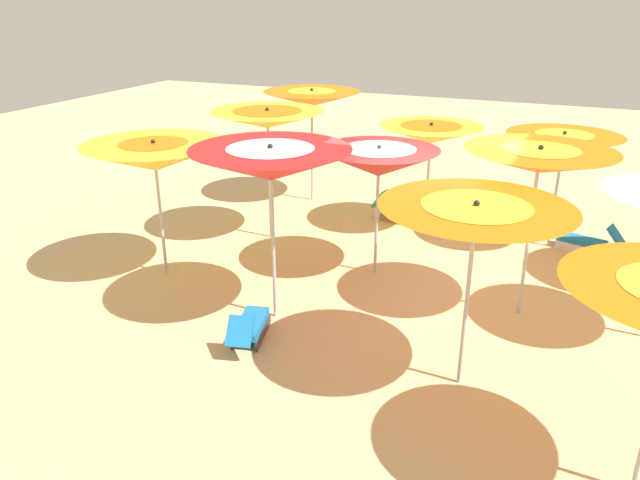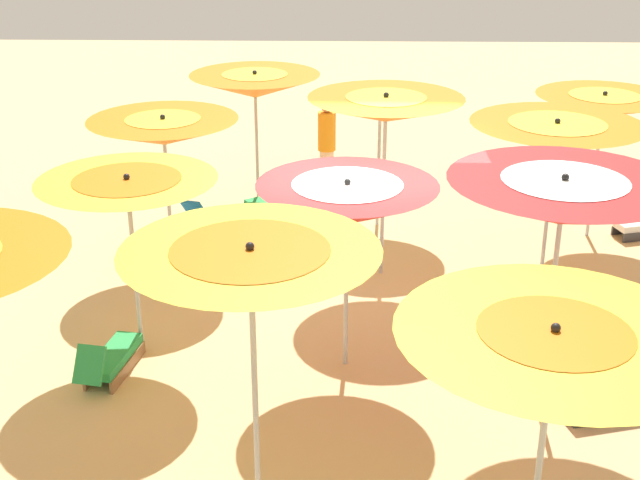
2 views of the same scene
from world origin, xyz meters
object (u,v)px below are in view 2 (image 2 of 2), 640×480
object	(u,v)px
lounger_2	(271,211)
beach_umbrella_7	(347,203)
beach_umbrella_5	(164,132)
beach_umbrella_4	(386,109)
beachgoer_0	(327,145)
beach_umbrella_9	(552,358)
lounger_4	(611,395)
beach_umbrella_8	(128,193)
lounger_3	(182,233)
lounger_0	(111,359)
beach_ball	(410,186)
beach_umbrella_0	(604,106)
beach_umbrella_2	(255,86)
beach_umbrella_1	(380,105)
beach_umbrella_10	(251,267)
beach_umbrella_6	(563,201)
beach_umbrella_3	(556,136)

from	to	relation	value
lounger_2	beach_umbrella_7	bearing A→B (deg)	159.77
beach_umbrella_5	beach_umbrella_7	size ratio (longest dim) A/B	0.99
beach_umbrella_4	beachgoer_0	world-z (taller)	beach_umbrella_4
beach_umbrella_9	lounger_4	bearing A→B (deg)	-29.05
beach_umbrella_7	beach_umbrella_8	xyz separation A→B (m)	(0.26, 2.35, -0.00)
beach_umbrella_7	lounger_3	xyz separation A→B (m)	(3.26, 2.39, -1.72)
lounger_0	beach_ball	xyz separation A→B (m)	(5.92, -3.68, -0.07)
beach_umbrella_0	beach_umbrella_2	distance (m)	5.21
beach_umbrella_1	beach_umbrella_10	xyz separation A→B (m)	(-6.53, 1.27, 0.37)
beach_umbrella_5	beach_umbrella_8	xyz separation A→B (m)	(-2.34, -0.06, -0.01)
beach_umbrella_4	beachgoer_0	xyz separation A→B (m)	(3.26, 0.80, -1.47)
beach_umbrella_1	beach_umbrella_5	size ratio (longest dim) A/B	0.98
beach_umbrella_1	beach_umbrella_5	xyz separation A→B (m)	(-1.56, 2.92, 0.02)
beach_umbrella_5	lounger_4	xyz separation A→B (m)	(-3.49, -5.11, -1.73)
beach_umbrella_0	beach_ball	bearing A→B (deg)	54.57
lounger_2	beach_umbrella_5	bearing A→B (deg)	106.15
beach_umbrella_4	lounger_0	xyz separation A→B (m)	(-2.70, 3.06, -2.11)
beach_umbrella_8	beachgoer_0	bearing A→B (deg)	-20.76
beach_umbrella_1	beach_umbrella_9	world-z (taller)	beach_umbrella_9
lounger_2	lounger_3	world-z (taller)	lounger_3
beach_umbrella_6	beach_umbrella_10	size ratio (longest dim) A/B	1.03
beach_umbrella_0	beach_ball	xyz separation A→B (m)	(1.82, 2.56, -1.88)
beach_umbrella_3	beach_ball	size ratio (longest dim) A/B	9.22
beach_umbrella_2	beach_ball	world-z (taller)	beach_umbrella_2
lounger_2	beach_umbrella_4	bearing A→B (deg)	-173.23
beach_umbrella_6	lounger_4	bearing A→B (deg)	-92.10
beach_umbrella_6	lounger_4	xyz separation A→B (m)	(-0.03, -0.71, -2.09)
beach_umbrella_8	lounger_0	size ratio (longest dim) A/B	1.79
lounger_3	beachgoer_0	world-z (taller)	beachgoer_0
beach_umbrella_4	lounger_3	distance (m)	3.68
beach_umbrella_0	beach_umbrella_9	distance (m)	7.38
beach_umbrella_5	lounger_0	xyz separation A→B (m)	(-2.91, 0.15, -1.73)
beach_umbrella_0	lounger_0	world-z (taller)	beach_umbrella_0
lounger_4	beach_umbrella_2	bearing A→B (deg)	-69.54
beach_umbrella_2	lounger_4	xyz separation A→B (m)	(-5.81, -4.12, -1.81)
beach_umbrella_2	lounger_0	size ratio (longest dim) A/B	1.88
lounger_4	beach_umbrella_6	bearing A→B (deg)	-16.98
beach_umbrella_0	beach_umbrella_8	world-z (taller)	beach_umbrella_0
lounger_4	beach_ball	world-z (taller)	lounger_4
beach_umbrella_4	beach_umbrella_7	bearing A→B (deg)	168.29
beach_umbrella_1	lounger_2	size ratio (longest dim) A/B	1.64
beach_umbrella_1	beach_umbrella_6	world-z (taller)	beach_umbrella_6
lounger_2	beach_ball	size ratio (longest dim) A/B	5.15
beach_umbrella_5	beach_ball	xyz separation A→B (m)	(3.02, -3.53, -1.80)
beach_umbrella_5	lounger_2	xyz separation A→B (m)	(1.60, -1.27, -1.73)
beach_umbrella_1	beach_umbrella_7	world-z (taller)	beach_umbrella_7
lounger_0	lounger_4	world-z (taller)	lounger_0
beach_umbrella_0	beach_umbrella_10	xyz separation A→B (m)	(-6.16, 4.44, 0.27)
lounger_2	beach_ball	bearing A→B (deg)	-93.41
beach_umbrella_7	lounger_2	distance (m)	4.69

